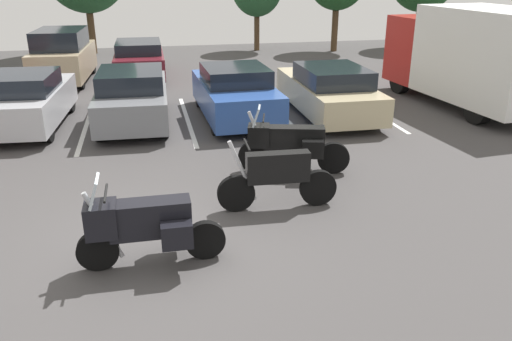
{
  "coord_description": "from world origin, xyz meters",
  "views": [
    {
      "loc": [
        0.23,
        -7.36,
        4.09
      ],
      "look_at": [
        1.91,
        0.47,
        0.92
      ],
      "focal_mm": 36.23,
      "sensor_mm": 36.0,
      "label": 1
    }
  ],
  "objects_px": {
    "motorcycle_third": "(290,142)",
    "car_champagne": "(329,91)",
    "car_grey": "(133,97)",
    "car_far_maroon": "(139,59)",
    "car_blue": "(235,93)",
    "car_silver": "(24,101)",
    "box_truck": "(474,55)",
    "motorcycle_touring": "(144,224)",
    "car_far_tan": "(63,56)",
    "motorcycle_second": "(277,177)"
  },
  "relations": [
    {
      "from": "motorcycle_third",
      "to": "box_truck",
      "type": "distance_m",
      "value": 8.2
    },
    {
      "from": "motorcycle_third",
      "to": "car_far_maroon",
      "type": "xyz_separation_m",
      "value": [
        -3.03,
        11.08,
        0.04
      ]
    },
    {
      "from": "car_silver",
      "to": "box_truck",
      "type": "relative_size",
      "value": 0.7
    },
    {
      "from": "motorcycle_third",
      "to": "car_champagne",
      "type": "relative_size",
      "value": 0.47
    },
    {
      "from": "motorcycle_third",
      "to": "car_far_tan",
      "type": "bearing_deg",
      "value": 118.24
    },
    {
      "from": "motorcycle_touring",
      "to": "car_blue",
      "type": "bearing_deg",
      "value": 70.69
    },
    {
      "from": "motorcycle_touring",
      "to": "car_far_tan",
      "type": "height_order",
      "value": "car_far_tan"
    },
    {
      "from": "motorcycle_third",
      "to": "car_blue",
      "type": "distance_m",
      "value": 4.46
    },
    {
      "from": "car_far_maroon",
      "to": "car_champagne",
      "type": "bearing_deg",
      "value": -51.78
    },
    {
      "from": "car_blue",
      "to": "car_grey",
      "type": "bearing_deg",
      "value": 178.54
    },
    {
      "from": "box_truck",
      "to": "car_grey",
      "type": "bearing_deg",
      "value": 178.44
    },
    {
      "from": "car_far_maroon",
      "to": "car_blue",
      "type": "bearing_deg",
      "value": -68.31
    },
    {
      "from": "car_blue",
      "to": "car_champagne",
      "type": "bearing_deg",
      "value": -4.21
    },
    {
      "from": "motorcycle_third",
      "to": "car_far_tan",
      "type": "height_order",
      "value": "car_far_tan"
    },
    {
      "from": "car_grey",
      "to": "car_blue",
      "type": "xyz_separation_m",
      "value": [
        2.85,
        -0.07,
        -0.02
      ]
    },
    {
      "from": "car_blue",
      "to": "motorcycle_third",
      "type": "bearing_deg",
      "value": -85.03
    },
    {
      "from": "car_grey",
      "to": "car_champagne",
      "type": "bearing_deg",
      "value": -2.81
    },
    {
      "from": "car_champagne",
      "to": "car_far_maroon",
      "type": "bearing_deg",
      "value": 128.22
    },
    {
      "from": "motorcycle_touring",
      "to": "car_far_maroon",
      "type": "xyz_separation_m",
      "value": [
        -0.0,
        14.17,
        0.05
      ]
    },
    {
      "from": "car_far_tan",
      "to": "motorcycle_touring",
      "type": "bearing_deg",
      "value": -78.67
    },
    {
      "from": "box_truck",
      "to": "car_champagne",
      "type": "bearing_deg",
      "value": 179.96
    },
    {
      "from": "car_silver",
      "to": "motorcycle_touring",
      "type": "bearing_deg",
      "value": -68.6
    },
    {
      "from": "motorcycle_second",
      "to": "motorcycle_third",
      "type": "height_order",
      "value": "motorcycle_third"
    },
    {
      "from": "motorcycle_second",
      "to": "car_champagne",
      "type": "height_order",
      "value": "car_champagne"
    },
    {
      "from": "motorcycle_touring",
      "to": "motorcycle_second",
      "type": "bearing_deg",
      "value": 31.93
    },
    {
      "from": "motorcycle_touring",
      "to": "car_silver",
      "type": "distance_m",
      "value": 8.36
    },
    {
      "from": "motorcycle_second",
      "to": "box_truck",
      "type": "xyz_separation_m",
      "value": [
        7.66,
        5.87,
        0.98
      ]
    },
    {
      "from": "car_grey",
      "to": "car_far_maroon",
      "type": "height_order",
      "value": "car_grey"
    },
    {
      "from": "motorcycle_second",
      "to": "car_far_tan",
      "type": "height_order",
      "value": "car_far_tan"
    },
    {
      "from": "car_silver",
      "to": "car_far_maroon",
      "type": "xyz_separation_m",
      "value": [
        3.05,
        6.39,
        -0.03
      ]
    },
    {
      "from": "car_silver",
      "to": "car_blue",
      "type": "height_order",
      "value": "car_silver"
    },
    {
      "from": "motorcycle_second",
      "to": "motorcycle_touring",
      "type": "bearing_deg",
      "value": -148.07
    },
    {
      "from": "car_blue",
      "to": "car_far_maroon",
      "type": "bearing_deg",
      "value": 111.69
    },
    {
      "from": "motorcycle_touring",
      "to": "car_far_maroon",
      "type": "relative_size",
      "value": 0.46
    },
    {
      "from": "motorcycle_third",
      "to": "car_grey",
      "type": "relative_size",
      "value": 0.51
    },
    {
      "from": "car_grey",
      "to": "car_far_tan",
      "type": "distance_m",
      "value": 6.82
    },
    {
      "from": "motorcycle_touring",
      "to": "car_champagne",
      "type": "distance_m",
      "value": 9.1
    },
    {
      "from": "motorcycle_second",
      "to": "car_silver",
      "type": "distance_m",
      "value": 8.31
    },
    {
      "from": "car_grey",
      "to": "car_silver",
      "type": "bearing_deg",
      "value": 176.39
    },
    {
      "from": "car_far_maroon",
      "to": "motorcycle_touring",
      "type": "bearing_deg",
      "value": -90.0
    },
    {
      "from": "motorcycle_touring",
      "to": "car_grey",
      "type": "height_order",
      "value": "car_grey"
    },
    {
      "from": "motorcycle_touring",
      "to": "motorcycle_third",
      "type": "relative_size",
      "value": 0.93
    },
    {
      "from": "car_grey",
      "to": "car_far_maroon",
      "type": "distance_m",
      "value": 6.57
    },
    {
      "from": "motorcycle_third",
      "to": "box_truck",
      "type": "xyz_separation_m",
      "value": [
        6.97,
        4.24,
        0.93
      ]
    },
    {
      "from": "motorcycle_second",
      "to": "car_far_maroon",
      "type": "height_order",
      "value": "car_far_maroon"
    },
    {
      "from": "motorcycle_third",
      "to": "car_blue",
      "type": "bearing_deg",
      "value": 94.97
    },
    {
      "from": "car_silver",
      "to": "car_grey",
      "type": "bearing_deg",
      "value": -3.61
    },
    {
      "from": "motorcycle_second",
      "to": "car_far_maroon",
      "type": "relative_size",
      "value": 0.47
    },
    {
      "from": "car_blue",
      "to": "car_champagne",
      "type": "xyz_separation_m",
      "value": [
        2.75,
        -0.2,
        -0.01
      ]
    },
    {
      "from": "car_grey",
      "to": "car_blue",
      "type": "bearing_deg",
      "value": -1.46
    }
  ]
}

